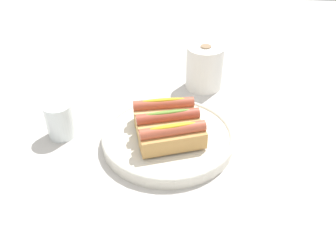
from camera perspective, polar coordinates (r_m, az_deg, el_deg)
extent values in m
plane|color=beige|center=(0.89, 0.12, -1.96)|extent=(2.40, 2.40, 0.00)
cylinder|color=silver|center=(0.87, 0.00, -2.04)|extent=(0.32, 0.32, 0.03)
torus|color=silver|center=(0.87, 0.00, -1.39)|extent=(0.32, 0.32, 0.01)
cube|color=tan|center=(0.81, 0.76, -2.27)|extent=(0.16, 0.10, 0.04)
cylinder|color=#BC563D|center=(0.79, 0.78, -0.69)|extent=(0.15, 0.08, 0.03)
ellipsoid|color=gold|center=(0.78, 0.79, -0.01)|extent=(0.11, 0.05, 0.01)
cube|color=tan|center=(0.85, 0.00, 0.00)|extent=(0.16, 0.09, 0.04)
cylinder|color=#B24C38|center=(0.83, 0.00, 1.54)|extent=(0.15, 0.07, 0.03)
ellipsoid|color=olive|center=(0.83, 0.00, 2.21)|extent=(0.11, 0.05, 0.01)
cube|color=#DBB270|center=(0.89, -0.69, 2.05)|extent=(0.16, 0.08, 0.04)
cylinder|color=#BC563D|center=(0.88, -0.70, 3.55)|extent=(0.15, 0.06, 0.03)
ellipsoid|color=gold|center=(0.87, -0.71, 4.19)|extent=(0.11, 0.04, 0.01)
cylinder|color=white|center=(0.92, -16.95, 0.85)|extent=(0.07, 0.07, 0.09)
cylinder|color=silver|center=(0.92, -16.86, 0.40)|extent=(0.06, 0.06, 0.07)
cylinder|color=white|center=(1.09, 5.86, 9.33)|extent=(0.11, 0.11, 0.13)
cylinder|color=#997A5B|center=(1.06, 6.09, 12.57)|extent=(0.03, 0.03, 0.00)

